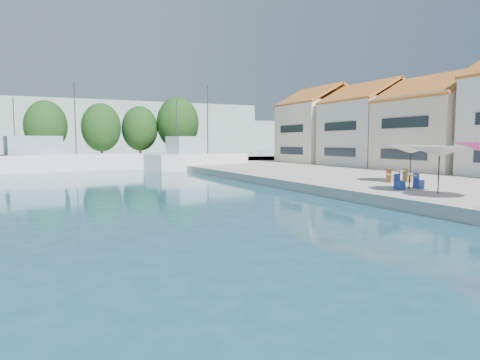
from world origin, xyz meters
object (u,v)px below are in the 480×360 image
trawler_03 (56,161)px  umbrella_cream (411,149)px  umbrella_white (440,151)px  trawler_04 (197,160)px

trawler_03 → umbrella_cream: size_ratio=5.84×
trawler_03 → umbrella_white: bearing=-76.0°
umbrella_white → umbrella_cream: umbrella_cream is taller
umbrella_white → umbrella_cream: size_ratio=1.00×
trawler_03 → umbrella_cream: trawler_03 is taller
trawler_04 → umbrella_cream: size_ratio=4.24×
trawler_04 → trawler_03: bearing=145.2°
trawler_03 → trawler_04: 15.62m
umbrella_white → umbrella_cream: (3.19, 4.77, 0.02)m
trawler_03 → umbrella_white: trawler_03 is taller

